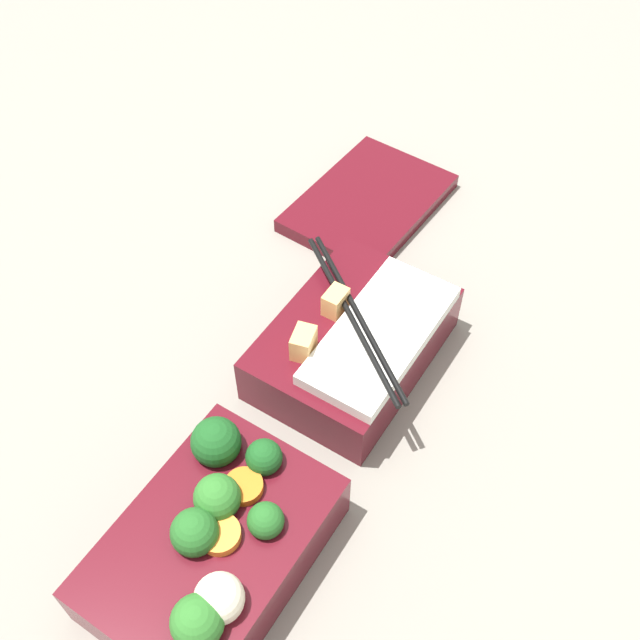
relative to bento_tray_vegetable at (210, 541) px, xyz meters
The scene contains 4 objects.
ground_plane 0.12m from the bento_tray_vegetable, ahead, with size 3.00×3.00×0.00m, color gray.
bento_tray_vegetable is the anchor object (origin of this frame).
bento_tray_rice 0.22m from the bento_tray_vegetable, ahead, with size 0.18×0.17×0.08m.
bento_lid 0.42m from the bento_tray_vegetable, 13.90° to the left, with size 0.18×0.12×0.02m, color #510F19.
Camera 1 is at (-0.26, -0.19, 0.56)m, focal length 42.00 mm.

